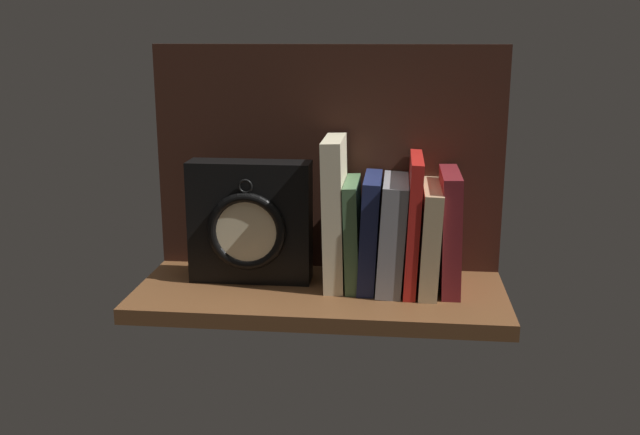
{
  "coord_description": "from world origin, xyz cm",
  "views": [
    {
      "loc": [
        12.16,
        -112.09,
        40.85
      ],
      "look_at": [
        -0.38,
        3.25,
        11.28
      ],
      "focal_mm": 40.52,
      "sensor_mm": 36.0,
      "label": 1
    }
  ],
  "objects_px": {
    "book_tan_shortstories": "(429,237)",
    "book_maroon_dawkins": "(449,230)",
    "framed_clock": "(250,223)",
    "book_green_romantic": "(353,233)",
    "book_red_requiem": "(413,222)",
    "book_gray_chess": "(392,233)",
    "book_navy_bierce": "(370,231)",
    "book_cream_twain": "(335,212)"
  },
  "relations": [
    {
      "from": "book_green_romantic",
      "to": "book_tan_shortstories",
      "type": "bearing_deg",
      "value": 0.0
    },
    {
      "from": "book_green_romantic",
      "to": "book_gray_chess",
      "type": "bearing_deg",
      "value": 0.0
    },
    {
      "from": "framed_clock",
      "to": "book_gray_chess",
      "type": "bearing_deg",
      "value": 0.73
    },
    {
      "from": "book_cream_twain",
      "to": "book_navy_bierce",
      "type": "distance_m",
      "value": 0.07
    },
    {
      "from": "book_green_romantic",
      "to": "book_maroon_dawkins",
      "type": "relative_size",
      "value": 0.91
    },
    {
      "from": "book_navy_bierce",
      "to": "book_red_requiem",
      "type": "distance_m",
      "value": 0.07
    },
    {
      "from": "book_tan_shortstories",
      "to": "framed_clock",
      "type": "xyz_separation_m",
      "value": [
        -0.3,
        -0.0,
        0.02
      ]
    },
    {
      "from": "book_tan_shortstories",
      "to": "book_gray_chess",
      "type": "bearing_deg",
      "value": 180.0
    },
    {
      "from": "book_navy_bierce",
      "to": "book_maroon_dawkins",
      "type": "relative_size",
      "value": 0.95
    },
    {
      "from": "book_green_romantic",
      "to": "book_navy_bierce",
      "type": "distance_m",
      "value": 0.03
    },
    {
      "from": "book_green_romantic",
      "to": "book_maroon_dawkins",
      "type": "distance_m",
      "value": 0.16
    },
    {
      "from": "book_cream_twain",
      "to": "book_gray_chess",
      "type": "xyz_separation_m",
      "value": [
        0.09,
        0.0,
        -0.03
      ]
    },
    {
      "from": "book_tan_shortstories",
      "to": "book_maroon_dawkins",
      "type": "bearing_deg",
      "value": 0.0
    },
    {
      "from": "book_gray_chess",
      "to": "framed_clock",
      "type": "height_order",
      "value": "framed_clock"
    },
    {
      "from": "book_tan_shortstories",
      "to": "framed_clock",
      "type": "distance_m",
      "value": 0.3
    },
    {
      "from": "book_maroon_dawkins",
      "to": "framed_clock",
      "type": "distance_m",
      "value": 0.33
    },
    {
      "from": "book_green_romantic",
      "to": "book_red_requiem",
      "type": "relative_size",
      "value": 0.81
    },
    {
      "from": "book_red_requiem",
      "to": "book_maroon_dawkins",
      "type": "xyz_separation_m",
      "value": [
        0.06,
        0.0,
        -0.01
      ]
    },
    {
      "from": "book_tan_shortstories",
      "to": "framed_clock",
      "type": "height_order",
      "value": "framed_clock"
    },
    {
      "from": "book_cream_twain",
      "to": "framed_clock",
      "type": "xyz_separation_m",
      "value": [
        -0.14,
        -0.0,
        -0.02
      ]
    },
    {
      "from": "book_gray_chess",
      "to": "book_red_requiem",
      "type": "xyz_separation_m",
      "value": [
        0.03,
        0.0,
        0.02
      ]
    },
    {
      "from": "book_red_requiem",
      "to": "framed_clock",
      "type": "height_order",
      "value": "book_red_requiem"
    },
    {
      "from": "book_navy_bierce",
      "to": "book_gray_chess",
      "type": "distance_m",
      "value": 0.04
    },
    {
      "from": "book_cream_twain",
      "to": "book_maroon_dawkins",
      "type": "xyz_separation_m",
      "value": [
        0.19,
        0.0,
        -0.03
      ]
    },
    {
      "from": "book_maroon_dawkins",
      "to": "book_gray_chess",
      "type": "bearing_deg",
      "value": 180.0
    },
    {
      "from": "framed_clock",
      "to": "book_tan_shortstories",
      "type": "bearing_deg",
      "value": 0.58
    },
    {
      "from": "book_navy_bierce",
      "to": "framed_clock",
      "type": "height_order",
      "value": "framed_clock"
    },
    {
      "from": "book_cream_twain",
      "to": "book_tan_shortstories",
      "type": "height_order",
      "value": "book_cream_twain"
    },
    {
      "from": "book_cream_twain",
      "to": "book_navy_bierce",
      "type": "relative_size",
      "value": 1.34
    },
    {
      "from": "book_tan_shortstories",
      "to": "book_maroon_dawkins",
      "type": "height_order",
      "value": "book_maroon_dawkins"
    },
    {
      "from": "book_navy_bierce",
      "to": "book_maroon_dawkins",
      "type": "xyz_separation_m",
      "value": [
        0.13,
        0.0,
        0.01
      ]
    },
    {
      "from": "book_green_romantic",
      "to": "book_gray_chess",
      "type": "relative_size",
      "value": 0.98
    },
    {
      "from": "book_cream_twain",
      "to": "book_green_romantic",
      "type": "relative_size",
      "value": 1.4
    },
    {
      "from": "book_green_romantic",
      "to": "book_gray_chess",
      "type": "height_order",
      "value": "book_gray_chess"
    },
    {
      "from": "book_cream_twain",
      "to": "book_gray_chess",
      "type": "bearing_deg",
      "value": 0.0
    },
    {
      "from": "book_cream_twain",
      "to": "book_navy_bierce",
      "type": "bearing_deg",
      "value": 0.0
    },
    {
      "from": "book_green_romantic",
      "to": "book_tan_shortstories",
      "type": "xyz_separation_m",
      "value": [
        0.13,
        0.0,
        -0.0
      ]
    },
    {
      "from": "book_maroon_dawkins",
      "to": "book_navy_bierce",
      "type": "bearing_deg",
      "value": 180.0
    },
    {
      "from": "book_navy_bierce",
      "to": "book_cream_twain",
      "type": "bearing_deg",
      "value": 180.0
    },
    {
      "from": "book_gray_chess",
      "to": "book_tan_shortstories",
      "type": "relative_size",
      "value": 1.05
    },
    {
      "from": "book_navy_bierce",
      "to": "book_green_romantic",
      "type": "bearing_deg",
      "value": 180.0
    },
    {
      "from": "book_gray_chess",
      "to": "book_maroon_dawkins",
      "type": "relative_size",
      "value": 0.92
    }
  ]
}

